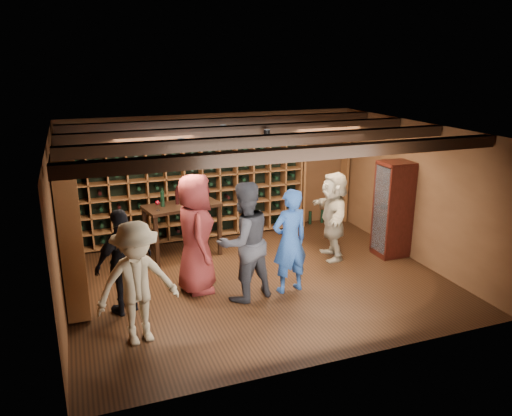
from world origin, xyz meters
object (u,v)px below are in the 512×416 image
object	(u,v)px
man_grey_suit	(244,242)
tasting_table	(182,211)
guest_woman_black	(124,262)
guest_khaki	(137,283)
guest_red_floral	(196,234)
man_blue_shirt	(290,241)
display_cabinet	(393,211)
guest_beige	(333,215)

from	to	relation	value
man_grey_suit	tasting_table	distance (m)	2.03
guest_woman_black	guest_khaki	xyz separation A→B (m)	(0.07, -0.87, 0.04)
guest_woman_black	guest_red_floral	bearing A→B (deg)	168.40
man_grey_suit	tasting_table	bearing A→B (deg)	-90.12
man_blue_shirt	guest_khaki	xyz separation A→B (m)	(-2.42, -0.68, -0.01)
display_cabinet	guest_red_floral	bearing A→B (deg)	-177.08
guest_woman_black	tasting_table	bearing A→B (deg)	-152.73
guest_red_floral	guest_beige	bearing A→B (deg)	-75.13
guest_red_floral	guest_woman_black	distance (m)	1.19
man_grey_suit	guest_red_floral	bearing A→B (deg)	-55.76
guest_red_floral	guest_khaki	bearing A→B (deg)	143.99
guest_khaki	man_grey_suit	bearing A→B (deg)	13.00
man_blue_shirt	man_grey_suit	distance (m)	0.75
guest_khaki	guest_woman_black	bearing A→B (deg)	85.51
man_grey_suit	guest_woman_black	xyz separation A→B (m)	(-1.74, 0.19, -0.14)
guest_red_floral	guest_beige	world-z (taller)	guest_red_floral
man_blue_shirt	guest_beige	bearing A→B (deg)	-150.90
tasting_table	guest_red_floral	bearing A→B (deg)	-105.08
display_cabinet	guest_khaki	bearing A→B (deg)	-163.71
man_blue_shirt	guest_woman_black	bearing A→B (deg)	-12.67
display_cabinet	guest_woman_black	size ratio (longest dim) A/B	1.12
guest_khaki	guest_beige	xyz separation A→B (m)	(3.72, 1.67, -0.01)
display_cabinet	man_blue_shirt	world-z (taller)	display_cabinet
guest_woman_black	guest_khaki	distance (m)	0.88
man_grey_suit	guest_beige	size ratio (longest dim) A/B	1.14
man_grey_suit	guest_red_floral	world-z (taller)	guest_red_floral
guest_red_floral	display_cabinet	bearing A→B (deg)	-81.99
man_grey_suit	guest_khaki	world-z (taller)	man_grey_suit
man_blue_shirt	guest_red_floral	bearing A→B (deg)	-29.65
man_grey_suit	tasting_table	world-z (taller)	man_grey_suit
guest_woman_black	guest_beige	xyz separation A→B (m)	(3.80, 0.80, 0.03)
guest_red_floral	guest_khaki	world-z (taller)	guest_red_floral
man_grey_suit	tasting_table	xyz separation A→B (m)	(-0.53, 1.97, -0.04)
guest_woman_black	tasting_table	xyz separation A→B (m)	(1.22, 1.78, 0.10)
display_cabinet	guest_woman_black	bearing A→B (deg)	-173.80
guest_beige	guest_woman_black	bearing A→B (deg)	-64.03
guest_beige	tasting_table	size ratio (longest dim) A/B	1.12
guest_woman_black	guest_khaki	world-z (taller)	guest_khaki
guest_beige	tasting_table	distance (m)	2.76
guest_khaki	tasting_table	xyz separation A→B (m)	(1.15, 2.65, 0.06)
guest_khaki	guest_beige	bearing A→B (deg)	14.90
man_blue_shirt	guest_woman_black	world-z (taller)	man_blue_shirt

